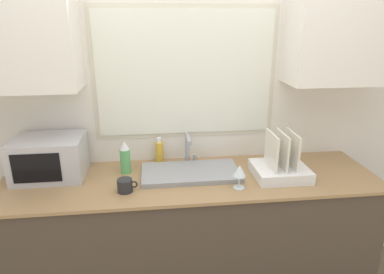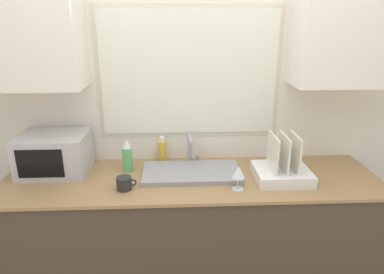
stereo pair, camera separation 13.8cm
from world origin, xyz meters
name	(u,v)px [view 1 (the left image)]	position (x,y,z in m)	size (l,w,h in m)	color
countertop	(191,238)	(0.00, 0.32, 0.45)	(2.37, 0.66, 0.90)	#42382D
wall_back	(186,89)	(0.00, 0.62, 1.41)	(6.00, 0.38, 2.60)	silver
sink_basin	(191,173)	(0.00, 0.35, 0.92)	(0.62, 0.33, 0.03)	gray
faucet	(189,146)	(0.01, 0.52, 1.04)	(0.08, 0.18, 0.22)	#99999E
microwave	(49,157)	(-0.88, 0.44, 1.03)	(0.42, 0.33, 0.26)	#B2B2B7
dish_rack	(280,167)	(0.56, 0.26, 0.97)	(0.33, 0.30, 0.29)	white
spray_bottle	(125,158)	(-0.41, 0.43, 1.01)	(0.07, 0.07, 0.22)	#59B266
soap_bottle	(159,152)	(-0.19, 0.58, 0.99)	(0.06, 0.06, 0.18)	gold
mug_near_sink	(125,185)	(-0.40, 0.17, 0.94)	(0.12, 0.09, 0.08)	#262628
wine_glass	(240,171)	(0.26, 0.14, 1.01)	(0.08, 0.08, 0.15)	silver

